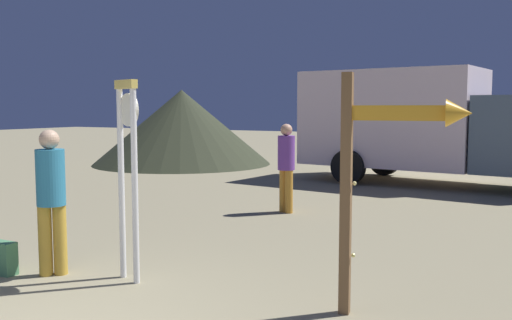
{
  "coord_description": "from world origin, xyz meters",
  "views": [
    {
      "loc": [
        3.66,
        -2.84,
        1.98
      ],
      "look_at": [
        -0.22,
        4.57,
        1.2
      ],
      "focal_mm": 39.26,
      "sensor_mm": 36.0,
      "label": 1
    }
  ],
  "objects_px": {
    "box_truck_near": "(420,123)",
    "backpack": "(4,258)",
    "arrow_sign": "(388,158)",
    "dome_tent": "(182,127)",
    "person_distant": "(286,163)",
    "person_near_clock": "(51,194)",
    "standing_clock": "(128,162)"
  },
  "relations": [
    {
      "from": "person_distant",
      "to": "dome_tent",
      "type": "bearing_deg",
      "value": 136.71
    },
    {
      "from": "box_truck_near",
      "to": "backpack",
      "type": "bearing_deg",
      "value": -104.49
    },
    {
      "from": "person_near_clock",
      "to": "backpack",
      "type": "distance_m",
      "value": 0.98
    },
    {
      "from": "box_truck_near",
      "to": "dome_tent",
      "type": "xyz_separation_m",
      "value": [
        -8.5,
        1.38,
        -0.29
      ]
    },
    {
      "from": "arrow_sign",
      "to": "backpack",
      "type": "distance_m",
      "value": 4.65
    },
    {
      "from": "box_truck_near",
      "to": "person_distant",
      "type": "bearing_deg",
      "value": -104.57
    },
    {
      "from": "person_near_clock",
      "to": "person_distant",
      "type": "bearing_deg",
      "value": 80.9
    },
    {
      "from": "person_near_clock",
      "to": "dome_tent",
      "type": "bearing_deg",
      "value": 118.58
    },
    {
      "from": "arrow_sign",
      "to": "dome_tent",
      "type": "height_order",
      "value": "dome_tent"
    },
    {
      "from": "dome_tent",
      "to": "backpack",
      "type": "bearing_deg",
      "value": -64.02
    },
    {
      "from": "person_near_clock",
      "to": "standing_clock",
      "type": "bearing_deg",
      "value": 16.03
    },
    {
      "from": "person_distant",
      "to": "box_truck_near",
      "type": "distance_m",
      "value": 5.54
    },
    {
      "from": "person_distant",
      "to": "dome_tent",
      "type": "xyz_separation_m",
      "value": [
        -7.12,
        6.71,
        0.37
      ]
    },
    {
      "from": "backpack",
      "to": "box_truck_near",
      "type": "bearing_deg",
      "value": 75.51
    },
    {
      "from": "dome_tent",
      "to": "standing_clock",
      "type": "bearing_deg",
      "value": -57.36
    },
    {
      "from": "backpack",
      "to": "box_truck_near",
      "type": "xyz_separation_m",
      "value": [
        2.71,
        10.5,
        1.4
      ]
    },
    {
      "from": "arrow_sign",
      "to": "box_truck_near",
      "type": "height_order",
      "value": "box_truck_near"
    },
    {
      "from": "backpack",
      "to": "dome_tent",
      "type": "relative_size",
      "value": 0.06
    },
    {
      "from": "standing_clock",
      "to": "backpack",
      "type": "xyz_separation_m",
      "value": [
        -1.48,
        -0.53,
        -1.18
      ]
    },
    {
      "from": "backpack",
      "to": "box_truck_near",
      "type": "distance_m",
      "value": 10.93
    },
    {
      "from": "person_distant",
      "to": "dome_tent",
      "type": "relative_size",
      "value": 0.27
    },
    {
      "from": "arrow_sign",
      "to": "backpack",
      "type": "bearing_deg",
      "value": -170.69
    },
    {
      "from": "dome_tent",
      "to": "arrow_sign",
      "type": "bearing_deg",
      "value": -47.62
    },
    {
      "from": "arrow_sign",
      "to": "dome_tent",
      "type": "relative_size",
      "value": 0.37
    },
    {
      "from": "arrow_sign",
      "to": "box_truck_near",
      "type": "distance_m",
      "value": 9.92
    },
    {
      "from": "person_near_clock",
      "to": "person_distant",
      "type": "relative_size",
      "value": 1.03
    },
    {
      "from": "standing_clock",
      "to": "person_near_clock",
      "type": "relative_size",
      "value": 1.33
    },
    {
      "from": "standing_clock",
      "to": "box_truck_near",
      "type": "height_order",
      "value": "box_truck_near"
    },
    {
      "from": "backpack",
      "to": "arrow_sign",
      "type": "bearing_deg",
      "value": 9.31
    },
    {
      "from": "dome_tent",
      "to": "box_truck_near",
      "type": "bearing_deg",
      "value": -9.25
    },
    {
      "from": "box_truck_near",
      "to": "dome_tent",
      "type": "bearing_deg",
      "value": 170.75
    },
    {
      "from": "standing_clock",
      "to": "dome_tent",
      "type": "xyz_separation_m",
      "value": [
        -7.27,
        11.35,
        -0.07
      ]
    }
  ]
}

